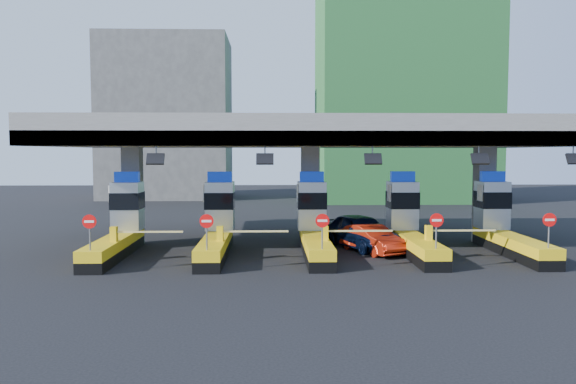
{
  "coord_description": "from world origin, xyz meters",
  "views": [
    {
      "loc": [
        -2.23,
        -28.71,
        5.22
      ],
      "look_at": [
        -1.35,
        0.0,
        3.17
      ],
      "focal_mm": 35.0,
      "sensor_mm": 36.0,
      "label": 1
    }
  ],
  "objects": [
    {
      "name": "toll_lane_left",
      "position": [
        -5.0,
        0.28,
        1.4
      ],
      "size": [
        4.43,
        8.0,
        4.16
      ],
      "color": "black",
      "rests_on": "ground"
    },
    {
      "name": "bg_building_concrete",
      "position": [
        -14.0,
        36.0,
        9.0
      ],
      "size": [
        14.0,
        10.0,
        18.0
      ],
      "primitive_type": "cube",
      "color": "#4C4C49",
      "rests_on": "ground"
    },
    {
      "name": "toll_canopy",
      "position": [
        0.0,
        2.87,
        6.13
      ],
      "size": [
        28.0,
        12.09,
        7.0
      ],
      "color": "slate",
      "rests_on": "ground"
    },
    {
      "name": "bg_building_scaffold",
      "position": [
        12.0,
        32.0,
        14.0
      ],
      "size": [
        18.0,
        12.0,
        28.0
      ],
      "primitive_type": "cube",
      "color": "#1E5926",
      "rests_on": "ground"
    },
    {
      "name": "red_car",
      "position": [
        3.0,
        -0.0,
        0.71
      ],
      "size": [
        3.16,
        4.57,
        1.43
      ],
      "primitive_type": "imported",
      "rotation": [
        0.0,
        0.0,
        0.42
      ],
      "color": "#A31E0C",
      "rests_on": "ground"
    },
    {
      "name": "ground",
      "position": [
        0.0,
        0.0,
        0.0
      ],
      "size": [
        120.0,
        120.0,
        0.0
      ],
      "primitive_type": "plane",
      "color": "black",
      "rests_on": "ground"
    },
    {
      "name": "toll_lane_center",
      "position": [
        0.0,
        0.28,
        1.4
      ],
      "size": [
        4.43,
        8.0,
        4.16
      ],
      "color": "black",
      "rests_on": "ground"
    },
    {
      "name": "toll_lane_far_right",
      "position": [
        10.0,
        0.28,
        1.4
      ],
      "size": [
        4.43,
        8.0,
        4.16
      ],
      "color": "black",
      "rests_on": "ground"
    },
    {
      "name": "toll_lane_right",
      "position": [
        5.0,
        0.28,
        1.4
      ],
      "size": [
        4.43,
        8.0,
        4.16
      ],
      "color": "black",
      "rests_on": "ground"
    },
    {
      "name": "toll_lane_far_left",
      "position": [
        -10.0,
        0.28,
        1.4
      ],
      "size": [
        4.43,
        8.0,
        4.16
      ],
      "color": "black",
      "rests_on": "ground"
    },
    {
      "name": "van",
      "position": [
        2.64,
        1.33,
        0.93
      ],
      "size": [
        4.2,
        5.88,
        1.86
      ],
      "primitive_type": "imported",
      "rotation": [
        0.0,
        0.0,
        0.41
      ],
      "color": "black",
      "rests_on": "ground"
    }
  ]
}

